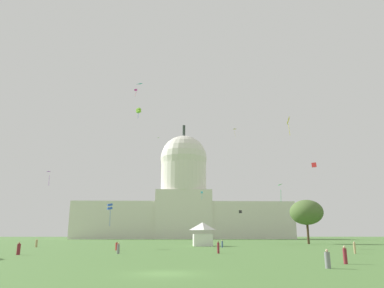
{
  "coord_description": "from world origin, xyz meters",
  "views": [
    {
      "loc": [
        0.88,
        -27.52,
        2.75
      ],
      "look_at": [
        5.85,
        102.75,
        35.3
      ],
      "focal_mm": 33.89,
      "sensor_mm": 36.0,
      "label": 1
    }
  ],
  "objects": [
    {
      "name": "person_maroon_aisle_center",
      "position": [
        6.89,
        27.92,
        0.82
      ],
      "size": [
        0.36,
        0.36,
        1.76
      ],
      "rotation": [
        0.0,
        0.0,
        3.09
      ],
      "color": "maroon",
      "rests_on": "ground_plane"
    },
    {
      "name": "capitol_building",
      "position": [
        4.2,
        197.2,
        21.74
      ],
      "size": [
        130.48,
        29.16,
        71.3
      ],
      "color": "silver",
      "rests_on": "ground_plane"
    },
    {
      "name": "kite_white_high",
      "position": [
        -8.7,
        131.78,
        45.23
      ],
      "size": [
        1.11,
        1.22,
        0.27
      ],
      "rotation": [
        0.0,
        0.0,
        5.29
      ],
      "color": "white"
    },
    {
      "name": "person_grey_near_tent",
      "position": [
        13.36,
        3.58,
        0.69
      ],
      "size": [
        0.64,
        0.64,
        1.54
      ],
      "rotation": [
        0.0,
        0.0,
        2.29
      ],
      "color": "gray",
      "rests_on": "ground_plane"
    },
    {
      "name": "kite_magenta_high",
      "position": [
        -16.17,
        106.07,
        57.53
      ],
      "size": [
        1.1,
        0.25,
        3.25
      ],
      "rotation": [
        0.0,
        0.0,
        5.4
      ],
      "color": "#D1339E"
    },
    {
      "name": "kite_yellow_mid",
      "position": [
        22.97,
        41.33,
        24.78
      ],
      "size": [
        0.86,
        1.08,
        3.89
      ],
      "rotation": [
        0.0,
        0.0,
        3.56
      ],
      "color": "yellow"
    },
    {
      "name": "event_tent",
      "position": [
        6.85,
        62.06,
        2.76
      ],
      "size": [
        4.79,
        5.82,
        5.55
      ],
      "rotation": [
        0.0,
        0.0,
        0.02
      ],
      "color": "white",
      "rests_on": "ground_plane"
    },
    {
      "name": "person_tan_front_left",
      "position": [
        26.86,
        26.75,
        0.8
      ],
      "size": [
        0.45,
        0.45,
        1.7
      ],
      "rotation": [
        0.0,
        0.0,
        5.32
      ],
      "color": "tan",
      "rests_on": "ground_plane"
    },
    {
      "name": "ground_plane",
      "position": [
        0.0,
        0.0,
        0.0
      ],
      "size": [
        800.0,
        800.0,
        0.0
      ],
      "primitive_type": "plane",
      "color": "#4C7538"
    },
    {
      "name": "person_tan_front_right",
      "position": [
        -29.97,
        55.66,
        0.8
      ],
      "size": [
        0.55,
        0.55,
        1.78
      ],
      "rotation": [
        0.0,
        0.0,
        4.54
      ],
      "color": "tan",
      "rests_on": "ground_plane"
    },
    {
      "name": "kite_black_low",
      "position": [
        18.12,
        73.37,
        8.79
      ],
      "size": [
        0.95,
        0.94,
        0.76
      ],
      "rotation": [
        0.0,
        0.0,
        1.25
      ],
      "color": "black"
    },
    {
      "name": "kite_violet_mid",
      "position": [
        -33.18,
        68.97,
        18.36
      ],
      "size": [
        1.32,
        1.1,
        3.52
      ],
      "rotation": [
        0.0,
        0.0,
        2.84
      ],
      "color": "purple"
    },
    {
      "name": "person_maroon_mid_right",
      "position": [
        16.88,
        8.01,
        0.78
      ],
      "size": [
        0.45,
        0.45,
        1.68
      ],
      "rotation": [
        0.0,
        0.0,
        1.87
      ],
      "color": "maroon",
      "rests_on": "ground_plane"
    },
    {
      "name": "kite_green_low",
      "position": [
        20.19,
        38.63,
        11.31
      ],
      "size": [
        1.04,
        1.28,
        3.17
      ],
      "rotation": [
        0.0,
        0.0,
        1.44
      ],
      "color": "green"
    },
    {
      "name": "kite_cyan_low",
      "position": [
        9.5,
        104.11,
        17.45
      ],
      "size": [
        0.82,
        0.84,
        3.06
      ],
      "rotation": [
        0.0,
        0.0,
        5.86
      ],
      "color": "#33BCDB"
    },
    {
      "name": "person_red_edge_west",
      "position": [
        -9.87,
        39.15,
        0.66
      ],
      "size": [
        0.56,
        0.56,
        1.48
      ],
      "rotation": [
        0.0,
        0.0,
        1.88
      ],
      "color": "red",
      "rests_on": "ground_plane"
    },
    {
      "name": "kite_blue_low",
      "position": [
        -12.87,
        46.92,
        8.12
      ],
      "size": [
        1.24,
        1.2,
        4.54
      ],
      "rotation": [
        0.0,
        0.0,
        5.05
      ],
      "color": "blue"
    },
    {
      "name": "kite_turquoise_high",
      "position": [
        -10.86,
        75.78,
        46.86
      ],
      "size": [
        1.92,
        1.43,
        0.24
      ],
      "rotation": [
        0.0,
        0.0,
        2.7
      ],
      "color": "teal"
    },
    {
      "name": "kite_red_low",
      "position": [
        31.53,
        51.86,
        17.97
      ],
      "size": [
        1.05,
        0.72,
        1.18
      ],
      "rotation": [
        0.0,
        0.0,
        2.04
      ],
      "color": "red"
    },
    {
      "name": "kite_lime_mid",
      "position": [
        -9.43,
        60.65,
        33.47
      ],
      "size": [
        1.36,
        1.35,
        2.7
      ],
      "rotation": [
        0.0,
        0.0,
        0.95
      ],
      "color": "#8CD133"
    },
    {
      "name": "kite_gold_high",
      "position": [
        29.06,
        147.38,
        54.09
      ],
      "size": [
        1.65,
        1.15,
        4.4
      ],
      "rotation": [
        0.0,
        0.0,
        5.91
      ],
      "color": "gold"
    },
    {
      "name": "tree_east_near",
      "position": [
        38.8,
        79.67,
        9.04
      ],
      "size": [
        9.64,
        10.23,
        12.69
      ],
      "color": "#42301E",
      "rests_on": "ground_plane"
    },
    {
      "name": "person_maroon_deep_crowd",
      "position": [
        -21.03,
        25.22,
        0.77
      ],
      "size": [
        0.63,
        0.63,
        1.71
      ],
      "rotation": [
        0.0,
        0.0,
        2.71
      ],
      "color": "maroon",
      "rests_on": "ground_plane"
    },
    {
      "name": "person_denim_edge_east",
      "position": [
        10.41,
        52.4,
        0.74
      ],
      "size": [
        0.36,
        0.36,
        1.57
      ],
      "rotation": [
        0.0,
        0.0,
        3.06
      ],
      "color": "#3D5684",
      "rests_on": "ground_plane"
    },
    {
      "name": "person_grey_back_center",
      "position": [
        -7.77,
        27.75,
        0.72
      ],
      "size": [
        0.54,
        0.54,
        1.58
      ],
      "rotation": [
        0.0,
        0.0,
        5.78
      ],
      "color": "gray",
      "rests_on": "ground_plane"
    }
  ]
}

